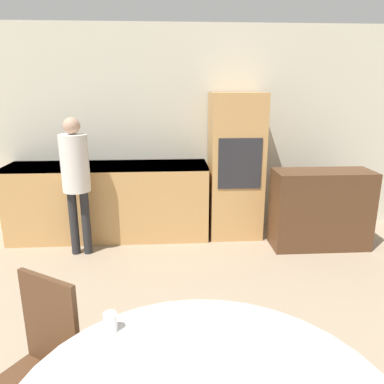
# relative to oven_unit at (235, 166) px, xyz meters

# --- Properties ---
(wall_back) EXTENTS (6.01, 0.05, 2.60)m
(wall_back) POSITION_rel_oven_unit_xyz_m (-0.65, 0.34, 0.41)
(wall_back) COLOR beige
(wall_back) RESTS_ON ground_plane
(kitchen_counter) EXTENTS (2.44, 0.60, 0.94)m
(kitchen_counter) POSITION_rel_oven_unit_xyz_m (-1.58, -0.01, -0.41)
(kitchen_counter) COLOR tan
(kitchen_counter) RESTS_ON ground_plane
(oven_unit) EXTENTS (0.64, 0.59, 1.79)m
(oven_unit) POSITION_rel_oven_unit_xyz_m (0.00, 0.00, 0.00)
(oven_unit) COLOR tan
(oven_unit) RESTS_ON ground_plane
(sideboard) EXTENTS (1.13, 0.45, 0.93)m
(sideboard) POSITION_rel_oven_unit_xyz_m (0.95, -0.47, -0.43)
(sideboard) COLOR #51331E
(sideboard) RESTS_ON ground_plane
(chair_far_left) EXTENTS (0.55, 0.55, 0.95)m
(chair_far_left) POSITION_rel_oven_unit_xyz_m (-1.50, -2.91, -0.37)
(chair_far_left) COLOR #51331E
(chair_far_left) RESTS_ON ground_plane
(person_standing) EXTENTS (0.30, 0.30, 1.55)m
(person_standing) POSITION_rel_oven_unit_xyz_m (-1.85, -0.50, 0.07)
(person_standing) COLOR #262628
(person_standing) RESTS_ON ground_plane
(cup) EXTENTS (0.06, 0.06, 0.09)m
(cup) POSITION_rel_oven_unit_xyz_m (-1.12, -3.03, -0.08)
(cup) COLOR silver
(cup) RESTS_ON dining_table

